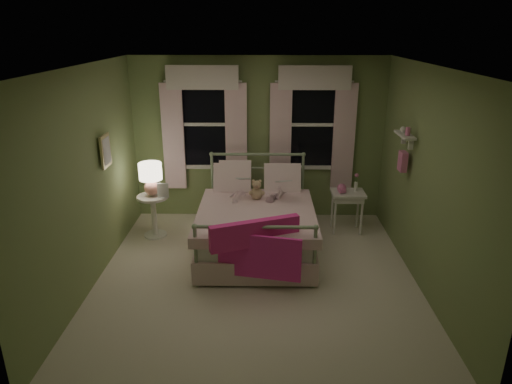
{
  "coord_description": "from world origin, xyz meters",
  "views": [
    {
      "loc": [
        0.08,
        -5.05,
        3.0
      ],
      "look_at": [
        -0.01,
        0.46,
        1.0
      ],
      "focal_mm": 32.0,
      "sensor_mm": 36.0,
      "label": 1
    }
  ],
  "objects_px": {
    "bed": "(256,226)",
    "teddy_bear": "(257,191)",
    "child_left": "(238,179)",
    "nightstand_left": "(154,210)",
    "child_right": "(276,181)",
    "table_lamp": "(151,176)",
    "nightstand_right": "(348,198)"
  },
  "relations": [
    {
      "from": "child_right",
      "to": "nightstand_right",
      "type": "relative_size",
      "value": 1.0
    },
    {
      "from": "teddy_bear",
      "to": "child_right",
      "type": "bearing_deg",
      "value": 29.5
    },
    {
      "from": "child_right",
      "to": "child_left",
      "type": "bearing_deg",
      "value": 23.2
    },
    {
      "from": "nightstand_right",
      "to": "table_lamp",
      "type": "bearing_deg",
      "value": -175.79
    },
    {
      "from": "bed",
      "to": "table_lamp",
      "type": "relative_size",
      "value": 4.12
    },
    {
      "from": "child_right",
      "to": "nightstand_left",
      "type": "relative_size",
      "value": 0.99
    },
    {
      "from": "bed",
      "to": "table_lamp",
      "type": "distance_m",
      "value": 1.7
    },
    {
      "from": "nightstand_left",
      "to": "table_lamp",
      "type": "relative_size",
      "value": 1.32
    },
    {
      "from": "child_left",
      "to": "table_lamp",
      "type": "xyz_separation_m",
      "value": [
        -1.27,
        0.0,
        0.04
      ]
    },
    {
      "from": "teddy_bear",
      "to": "child_left",
      "type": "bearing_deg",
      "value": 150.5
    },
    {
      "from": "child_left",
      "to": "nightstand_left",
      "type": "xyz_separation_m",
      "value": [
        -1.27,
        0.0,
        -0.5
      ]
    },
    {
      "from": "bed",
      "to": "nightstand_right",
      "type": "relative_size",
      "value": 3.18
    },
    {
      "from": "child_left",
      "to": "teddy_bear",
      "type": "height_order",
      "value": "child_left"
    },
    {
      "from": "bed",
      "to": "nightstand_right",
      "type": "height_order",
      "value": "bed"
    },
    {
      "from": "table_lamp",
      "to": "child_left",
      "type": "bearing_deg",
      "value": -0.2
    },
    {
      "from": "child_left",
      "to": "teddy_bear",
      "type": "distance_m",
      "value": 0.35
    },
    {
      "from": "bed",
      "to": "child_left",
      "type": "bearing_deg",
      "value": 122.39
    },
    {
      "from": "nightstand_right",
      "to": "nightstand_left",
      "type": "bearing_deg",
      "value": -175.79
    },
    {
      "from": "bed",
      "to": "child_left",
      "type": "relative_size",
      "value": 2.91
    },
    {
      "from": "table_lamp",
      "to": "teddy_bear",
      "type": "bearing_deg",
      "value": -6.01
    },
    {
      "from": "nightstand_left",
      "to": "nightstand_right",
      "type": "relative_size",
      "value": 1.02
    },
    {
      "from": "child_left",
      "to": "table_lamp",
      "type": "distance_m",
      "value": 1.27
    },
    {
      "from": "bed",
      "to": "teddy_bear",
      "type": "height_order",
      "value": "bed"
    },
    {
      "from": "nightstand_left",
      "to": "table_lamp",
      "type": "height_order",
      "value": "table_lamp"
    },
    {
      "from": "nightstand_left",
      "to": "bed",
      "type": "bearing_deg",
      "value": -15.83
    },
    {
      "from": "child_left",
      "to": "nightstand_left",
      "type": "relative_size",
      "value": 1.08
    },
    {
      "from": "child_left",
      "to": "child_right",
      "type": "bearing_deg",
      "value": -172.08
    },
    {
      "from": "bed",
      "to": "teddy_bear",
      "type": "bearing_deg",
      "value": 88.85
    },
    {
      "from": "child_right",
      "to": "nightstand_right",
      "type": "bearing_deg",
      "value": -145.49
    },
    {
      "from": "teddy_bear",
      "to": "nightstand_left",
      "type": "relative_size",
      "value": 0.47
    },
    {
      "from": "nightstand_left",
      "to": "nightstand_right",
      "type": "height_order",
      "value": "same"
    },
    {
      "from": "table_lamp",
      "to": "nightstand_left",
      "type": "bearing_deg",
      "value": 0.0
    }
  ]
}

